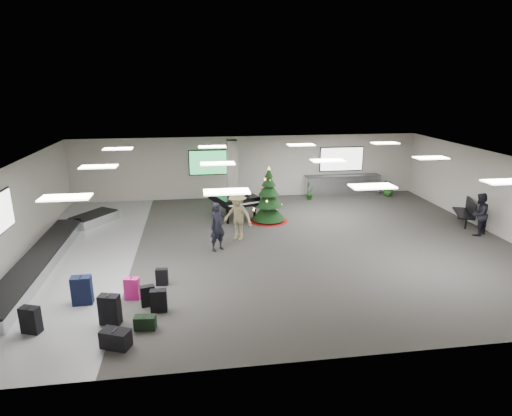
{
  "coord_description": "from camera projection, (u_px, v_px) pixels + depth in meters",
  "views": [
    {
      "loc": [
        -2.8,
        -14.79,
        5.91
      ],
      "look_at": [
        -0.5,
        1.0,
        1.16
      ],
      "focal_mm": 30.0,
      "sensor_mm": 36.0,
      "label": 1
    }
  ],
  "objects": [
    {
      "name": "green_duffel",
      "position": [
        145.0,
        323.0,
        10.57
      ],
      "size": [
        0.55,
        0.32,
        0.37
      ],
      "rotation": [
        0.0,
        0.0,
        -0.11
      ],
      "color": "black",
      "rests_on": "ground"
    },
    {
      "name": "pink_suitcase",
      "position": [
        132.0,
        288.0,
        12.0
      ],
      "size": [
        0.44,
        0.29,
        0.65
      ],
      "rotation": [
        0.0,
        0.0,
        -0.15
      ],
      "color": "#E21D81",
      "rests_on": "ground"
    },
    {
      "name": "suitcase_5",
      "position": [
        31.0,
        320.0,
        10.37
      ],
      "size": [
        0.51,
        0.39,
        0.71
      ],
      "rotation": [
        0.0,
        0.0,
        -0.35
      ],
      "color": "black",
      "rests_on": "ground"
    },
    {
      "name": "traveler_bench",
      "position": [
        479.0,
        214.0,
        16.86
      ],
      "size": [
        1.05,
        0.99,
        1.72
      ],
      "primitive_type": "imported",
      "rotation": [
        0.0,
        0.0,
        3.68
      ],
      "color": "black",
      "rests_on": "ground"
    },
    {
      "name": "room_envelope",
      "position": [
        260.0,
        180.0,
        16.02
      ],
      "size": [
        18.02,
        14.02,
        3.21
      ],
      "color": "#B8B0A8",
      "rests_on": "ground"
    },
    {
      "name": "black_duffel",
      "position": [
        116.0,
        339.0,
        9.83
      ],
      "size": [
        0.75,
        0.59,
        0.46
      ],
      "rotation": [
        0.0,
        0.0,
        -0.39
      ],
      "color": "black",
      "rests_on": "ground"
    },
    {
      "name": "suitcase_1",
      "position": [
        148.0,
        296.0,
        11.64
      ],
      "size": [
        0.41,
        0.28,
        0.6
      ],
      "rotation": [
        0.0,
        0.0,
        0.23
      ],
      "color": "black",
      "rests_on": "ground"
    },
    {
      "name": "navy_suitcase",
      "position": [
        82.0,
        290.0,
        11.69
      ],
      "size": [
        0.54,
        0.32,
        0.84
      ],
      "rotation": [
        0.0,
        0.0,
        0.03
      ],
      "color": "black",
      "rests_on": "ground"
    },
    {
      "name": "christmas_tree",
      "position": [
        269.0,
        202.0,
        18.59
      ],
      "size": [
        1.72,
        1.72,
        2.45
      ],
      "color": "maroon",
      "rests_on": "ground"
    },
    {
      "name": "grand_piano",
      "position": [
        234.0,
        198.0,
        19.07
      ],
      "size": [
        2.26,
        2.57,
        1.23
      ],
      "rotation": [
        0.0,
        0.0,
        0.35
      ],
      "color": "black",
      "rests_on": "ground"
    },
    {
      "name": "ground",
      "position": [
        273.0,
        244.0,
        16.1
      ],
      "size": [
        18.0,
        18.0,
        0.0
      ],
      "primitive_type": "plane",
      "color": "#33312E",
      "rests_on": "ground"
    },
    {
      "name": "suitcase_0",
      "position": [
        110.0,
        310.0,
        10.74
      ],
      "size": [
        0.56,
        0.41,
        0.81
      ],
      "rotation": [
        0.0,
        0.0,
        -0.27
      ],
      "color": "black",
      "rests_on": "ground"
    },
    {
      "name": "baggage_carousel",
      "position": [
        52.0,
        251.0,
        14.88
      ],
      "size": [
        2.28,
        9.71,
        0.43
      ],
      "color": "silver",
      "rests_on": "ground"
    },
    {
      "name": "potted_plant_right",
      "position": [
        388.0,
        188.0,
        22.72
      ],
      "size": [
        0.67,
        0.67,
        0.87
      ],
      "primitive_type": "imported",
      "rotation": [
        0.0,
        0.0,
        2.12
      ],
      "color": "#154316",
      "rests_on": "ground"
    },
    {
      "name": "traveler_b",
      "position": [
        238.0,
        216.0,
        16.34
      ],
      "size": [
        1.41,
        1.28,
        1.9
      ],
      "primitive_type": "imported",
      "rotation": [
        0.0,
        0.0,
        -0.61
      ],
      "color": "#988A5E",
      "rests_on": "ground"
    },
    {
      "name": "traveler_a",
      "position": [
        218.0,
        227.0,
        15.32
      ],
      "size": [
        0.78,
        0.72,
        1.79
      ],
      "primitive_type": "imported",
      "rotation": [
        0.0,
        0.0,
        0.59
      ],
      "color": "black",
      "rests_on": "ground"
    },
    {
      "name": "suitcase_3",
      "position": [
        162.0,
        277.0,
        12.83
      ],
      "size": [
        0.37,
        0.23,
        0.54
      ],
      "rotation": [
        0.0,
        0.0,
        -0.1
      ],
      "color": "black",
      "rests_on": "ground"
    },
    {
      "name": "potted_plant_left",
      "position": [
        310.0,
        193.0,
        22.03
      ],
      "size": [
        0.53,
        0.51,
        0.75
      ],
      "primitive_type": "imported",
      "rotation": [
        0.0,
        0.0,
        0.61
      ],
      "color": "#154316",
      "rests_on": "ground"
    },
    {
      "name": "service_counter",
      "position": [
        342.0,
        185.0,
        22.94
      ],
      "size": [
        4.05,
        0.65,
        1.08
      ],
      "color": "silver",
      "rests_on": "ground"
    },
    {
      "name": "bench",
      "position": [
        466.0,
        210.0,
        18.26
      ],
      "size": [
        1.18,
        1.78,
        1.07
      ],
      "rotation": [
        0.0,
        0.0,
        -0.38
      ],
      "color": "black",
      "rests_on": "ground"
    },
    {
      "name": "suitcase_7",
      "position": [
        159.0,
        301.0,
        11.34
      ],
      "size": [
        0.43,
        0.23,
        0.64
      ],
      "rotation": [
        0.0,
        0.0,
        -0.01
      ],
      "color": "black",
      "rests_on": "ground"
    }
  ]
}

